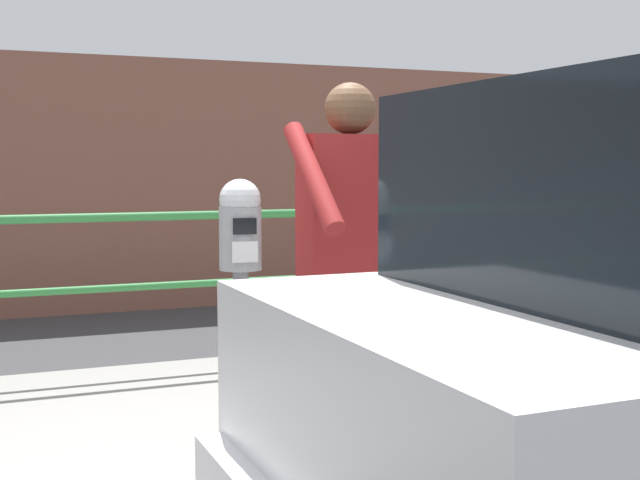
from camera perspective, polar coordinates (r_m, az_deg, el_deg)
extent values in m
cube|color=gray|center=(4.95, -8.68, -12.46)|extent=(36.00, 2.71, 0.14)
cylinder|color=slate|center=(3.78, -5.36, -9.25)|extent=(0.07, 0.07, 0.96)
cylinder|color=#939699|center=(3.68, -5.43, 0.10)|extent=(0.19, 0.19, 0.28)
sphere|color=silver|center=(3.67, -5.46, 2.74)|extent=(0.18, 0.18, 0.18)
cube|color=black|center=(3.58, -5.14, 0.94)|extent=(0.10, 0.02, 0.07)
cube|color=white|center=(3.59, -5.12, -0.81)|extent=(0.11, 0.02, 0.09)
cylinder|color=black|center=(4.09, 3.28, -8.64)|extent=(0.15, 0.15, 0.89)
cylinder|color=black|center=(4.01, 0.70, -8.92)|extent=(0.15, 0.15, 0.89)
cube|color=maroon|center=(3.93, 2.04, 2.30)|extent=(0.47, 0.23, 0.67)
sphere|color=brown|center=(3.94, 2.06, 8.92)|extent=(0.24, 0.24, 0.24)
cylinder|color=maroon|center=(4.06, 5.57, 2.63)|extent=(0.09, 0.09, 0.63)
cylinder|color=maroon|center=(3.62, -0.48, 4.34)|extent=(0.10, 0.53, 0.49)
cylinder|color=#2D7A38|center=(5.84, -11.38, 1.58)|extent=(24.00, 0.06, 0.06)
cylinder|color=#2D7A38|center=(5.89, -11.29, -3.09)|extent=(24.00, 0.05, 0.05)
cylinder|color=#2D7A38|center=(6.19, -1.29, -3.10)|extent=(0.06, 0.06, 1.07)
cylinder|color=#2D7A38|center=(7.24, 15.10, -2.08)|extent=(0.06, 0.06, 1.07)
cube|color=brown|center=(9.32, -15.37, 3.63)|extent=(32.00, 0.50, 2.71)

